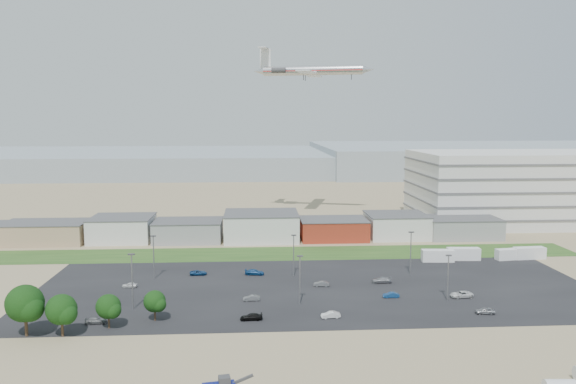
{
  "coord_description": "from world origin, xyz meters",
  "views": [
    {
      "loc": [
        -8.15,
        -97.4,
        36.18
      ],
      "look_at": [
        -0.85,
        22.0,
        20.79
      ],
      "focal_mm": 35.0,
      "sensor_mm": 36.0,
      "label": 1
    }
  ],
  "objects": [
    {
      "name": "lightpole_back_m",
      "position": [
        0.95,
        29.82,
        4.88
      ],
      "size": [
        1.15,
        0.48,
        9.76
      ],
      "primitive_type": null,
      "color": "slate",
      "rests_on": "ground"
    },
    {
      "name": "parked_car_0",
      "position": [
        34.2,
        11.65,
        0.64
      ],
      "size": [
        4.84,
        2.65,
        1.28
      ],
      "primitive_type": "imported",
      "rotation": [
        0.0,
        0.0,
        -1.45
      ],
      "color": "silver",
      "rests_on": "ground"
    },
    {
      "name": "lightpole_back_r",
      "position": [
        28.51,
        29.42,
        5.12
      ],
      "size": [
        1.2,
        0.5,
        10.23
      ],
      "primitive_type": null,
      "color": "slate",
      "rests_on": "ground"
    },
    {
      "name": "parked_car_2",
      "position": [
        35.02,
        1.71,
        0.61
      ],
      "size": [
        3.75,
        1.87,
        1.23
      ],
      "primitive_type": "imported",
      "rotation": [
        0.0,
        0.0,
        -1.69
      ],
      "color": "#A5A5AA",
      "rests_on": "ground"
    },
    {
      "name": "tree_mid",
      "position": [
        -40.52,
        -4.72,
        4.11
      ],
      "size": [
        5.49,
        5.49,
        8.23
      ],
      "primitive_type": null,
      "color": "black",
      "rests_on": "ground"
    },
    {
      "name": "parked_car_7",
      "position": [
        6.43,
        21.13,
        0.56
      ],
      "size": [
        3.53,
        1.59,
        1.12
      ],
      "primitive_type": "imported",
      "rotation": [
        0.0,
        0.0,
        -1.69
      ],
      "color": "#595B5E",
      "rests_on": "ground"
    },
    {
      "name": "parking_lot",
      "position": [
        5.0,
        20.0,
        0.01
      ],
      "size": [
        120.0,
        50.0,
        0.01
      ],
      "primitive_type": "cube",
      "color": "black",
      "rests_on": "ground"
    },
    {
      "name": "tree_near",
      "position": [
        -26.27,
        1.88,
        3.18
      ],
      "size": [
        4.25,
        4.25,
        6.37
      ],
      "primitive_type": null,
      "color": "black",
      "rests_on": "ground"
    },
    {
      "name": "parked_car_6",
      "position": [
        -8.17,
        31.22,
        0.66
      ],
      "size": [
        4.72,
        2.4,
        1.31
      ],
      "primitive_type": "imported",
      "rotation": [
        0.0,
        0.0,
        1.44
      ],
      "color": "navy",
      "rests_on": "ground"
    },
    {
      "name": "box_trailer_b",
      "position": [
        46.21,
        42.25,
        1.56
      ],
      "size": [
        8.46,
        3.06,
        3.12
      ],
      "primitive_type": null,
      "rotation": [
        0.0,
        0.0,
        -0.05
      ],
      "color": "silver",
      "rests_on": "ground"
    },
    {
      "name": "box_trailer_c",
      "position": [
        58.4,
        41.81,
        1.4
      ],
      "size": [
        7.71,
        3.33,
        2.8
      ],
      "primitive_type": null,
      "rotation": [
        0.0,
        0.0,
        0.14
      ],
      "color": "silver",
      "rests_on": "ground"
    },
    {
      "name": "box_trailer_a",
      "position": [
        38.93,
        40.97,
        1.52
      ],
      "size": [
        8.26,
        3.12,
        3.04
      ],
      "primitive_type": null,
      "rotation": [
        0.0,
        0.0,
        -0.07
      ],
      "color": "silver",
      "rests_on": "ground"
    },
    {
      "name": "parked_car_3",
      "position": [
        -8.84,
        1.16,
        0.59
      ],
      "size": [
        4.12,
        1.76,
        1.18
      ],
      "primitive_type": "imported",
      "rotation": [
        0.0,
        0.0,
        -1.55
      ],
      "color": "black",
      "rests_on": "ground"
    },
    {
      "name": "parked_car_10",
      "position": [
        -36.57,
        1.07,
        0.56
      ],
      "size": [
        3.98,
        1.89,
        1.12
      ],
      "primitive_type": "imported",
      "rotation": [
        0.0,
        0.0,
        1.66
      ],
      "color": "#595B5E",
      "rests_on": "ground"
    },
    {
      "name": "hills_backdrop",
      "position": [
        40.0,
        315.0,
        4.5
      ],
      "size": [
        700.0,
        200.0,
        9.0
      ],
      "primitive_type": null,
      "color": "gray",
      "rests_on": "ground"
    },
    {
      "name": "tree_left",
      "position": [
        -46.62,
        -4.22,
        5.01
      ],
      "size": [
        6.68,
        6.68,
        10.02
      ],
      "primitive_type": null,
      "color": "black",
      "rests_on": "ground"
    },
    {
      "name": "grass_strip",
      "position": [
        0.0,
        52.0,
        0.01
      ],
      "size": [
        160.0,
        16.0,
        0.02
      ],
      "primitive_type": "cube",
      "color": "#23481B",
      "rests_on": "ground"
    },
    {
      "name": "lightpole_back_l",
      "position": [
        -31.18,
        29.51,
        5.02
      ],
      "size": [
        1.18,
        0.49,
        10.04
      ],
      "primitive_type": null,
      "color": "slate",
      "rests_on": "ground"
    },
    {
      "name": "airliner",
      "position": [
        13.36,
        108.26,
        54.0
      ],
      "size": [
        50.43,
        40.47,
        13.05
      ],
      "primitive_type": null,
      "rotation": [
        0.0,
        0.0,
        -0.26
      ],
      "color": "silver"
    },
    {
      "name": "parked_car_13",
      "position": [
        5.74,
        1.37,
        0.59
      ],
      "size": [
        3.68,
        1.62,
        1.17
      ],
      "primitive_type": "imported",
      "rotation": [
        0.0,
        0.0,
        -1.46
      ],
      "color": "silver",
      "rests_on": "ground"
    },
    {
      "name": "parked_car_1",
      "position": [
        19.75,
        12.44,
        0.55
      ],
      "size": [
        3.35,
        1.18,
        1.1
      ],
      "primitive_type": "imported",
      "rotation": [
        0.0,
        0.0,
        -1.57
      ],
      "color": "navy",
      "rests_on": "ground"
    },
    {
      "name": "lightpole_front_r",
      "position": [
        30.62,
        9.91,
        4.7
      ],
      "size": [
        1.11,
        0.46,
        9.4
      ],
      "primitive_type": null,
      "color": "slate",
      "rests_on": "ground"
    },
    {
      "name": "lightpole_front_m",
      "position": [
        0.73,
        9.43,
        4.92
      ],
      "size": [
        1.16,
        0.48,
        9.84
      ],
      "primitive_type": null,
      "color": "slate",
      "rests_on": "ground"
    },
    {
      "name": "ground",
      "position": [
        0.0,
        0.0,
        0.0
      ],
      "size": [
        700.0,
        700.0,
        0.0
      ],
      "primitive_type": "plane",
      "color": "#917D5C",
      "rests_on": "ground"
    },
    {
      "name": "parking_garage",
      "position": [
        90.0,
        95.0,
        12.5
      ],
      "size": [
        80.0,
        40.0,
        25.0
      ],
      "primitive_type": "cube",
      "color": "silver",
      "rests_on": "ground"
    },
    {
      "name": "tree_right",
      "position": [
        -33.66,
        -1.41,
        3.45
      ],
      "size": [
        4.6,
        4.6,
        6.9
      ],
      "primitive_type": null,
      "color": "black",
      "rests_on": "ground"
    },
    {
      "name": "box_trailer_d",
      "position": [
        63.89,
        42.25,
        1.53
      ],
      "size": [
        8.32,
        3.14,
        3.06
      ],
      "primitive_type": null,
      "rotation": [
        0.0,
        0.0,
        0.07
      ],
      "color": "silver",
      "rests_on": "ground"
    },
    {
      "name": "building_row",
      "position": [
        -17.0,
        71.0,
        4.0
      ],
      "size": [
        170.0,
        20.0,
        8.0
      ],
      "primitive_type": null,
      "color": "silver",
      "rests_on": "ground"
    },
    {
      "name": "parked_car_12",
      "position": [
        20.17,
        22.87,
        0.64
      ],
      "size": [
        4.45,
        1.9,
        1.28
      ],
      "primitive_type": "imported",
      "rotation": [
        0.0,
        0.0,
        -1.59
      ],
      "color": "#A5A5AA",
      "rests_on": "ground"
    },
    {
      "name": "parked_car_9",
      "position": [
        -21.38,
        31.85,
        0.56
      ],
      "size": [
        4.12,
        2.12,
        1.11
      ],
      "primitive_type": "imported",
      "rotation": [
        0.0,
        0.0,
        1.64
      ],
      "color": "navy",
      "rests_on": "ground"
    },
    {
      "name": "parked_car_4",
      "position": [
        -8.83,
        12.19,
        0.55
      ],
      "size": [
        3.35,
        1.17,
        1.1
      ],
      "primitive_type": "imported",
      "rotation": [
        0.0,
        0.0,
        -1.57
      ],
      "color": "#595B5E",
      "rests_on": "ground"
    },
    {
      "name": "parked_car_5",
      "position": [
        -35.34,
        22.83,
        0.55
      ],
      "size": [
        3.27,
        1.46,
        1.09
      ],
      "primitive_type": "imported",
      "rotation": [
        0.0,
        0.0,
        -1.63
      ],
      "color": "silver",
      "rests_on": "ground"
    },
    {
      "name": "lightpole_front_l",
      "position": [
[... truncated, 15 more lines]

